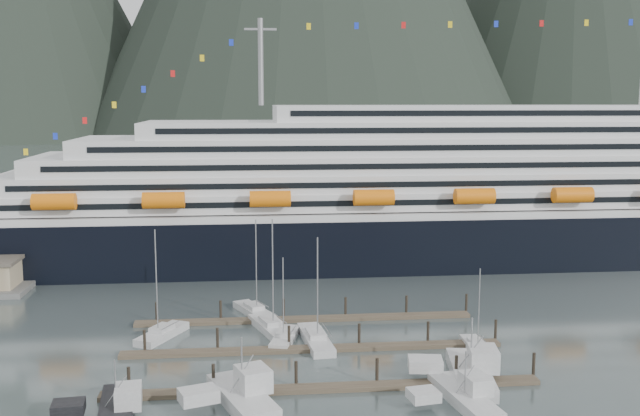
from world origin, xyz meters
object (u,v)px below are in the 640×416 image
(trawler_b, at_px, (241,395))
(trawler_d, at_px, (469,372))
(sailboat_a, at_px, (162,334))
(sailboat_d, at_px, (316,340))
(sailboat_h, at_px, (476,347))
(cruise_ship, at_px, (466,199))
(trawler_a, at_px, (115,410))
(sailboat_e, at_px, (254,311))
(trawler_c, at_px, (463,396))
(sailboat_c, at_px, (285,338))
(sailboat_b, at_px, (271,328))

(trawler_b, xyz_separation_m, trawler_d, (25.61, 4.29, 0.00))
(sailboat_a, xyz_separation_m, sailboat_d, (20.12, -4.40, -0.01))
(sailboat_h, distance_m, trawler_b, 32.73)
(cruise_ship, height_order, trawler_b, cruise_ship)
(trawler_a, height_order, trawler_d, trawler_d)
(trawler_d, bearing_deg, sailboat_d, 56.57)
(sailboat_e, xyz_separation_m, trawler_c, (21.24, -35.02, 0.39))
(sailboat_c, xyz_separation_m, trawler_c, (17.39, -22.11, 0.42))
(trawler_a, bearing_deg, sailboat_h, -74.95)
(sailboat_a, distance_m, trawler_c, 42.01)
(sailboat_c, distance_m, sailboat_d, 4.14)
(sailboat_d, relative_size, trawler_b, 1.14)
(trawler_c, bearing_deg, trawler_a, 80.67)
(sailboat_d, bearing_deg, sailboat_a, 72.18)
(trawler_d, bearing_deg, sailboat_e, 48.48)
(sailboat_b, distance_m, sailboat_c, 4.87)
(sailboat_a, bearing_deg, trawler_d, -91.14)
(sailboat_a, height_order, sailboat_d, sailboat_a)
(sailboat_h, relative_size, trawler_a, 0.91)
(sailboat_h, distance_m, trawler_a, 44.98)
(sailboat_a, distance_m, trawler_b, 25.49)
(sailboat_c, xyz_separation_m, sailboat_e, (-3.85, 12.91, 0.03))
(sailboat_e, height_order, trawler_b, sailboat_e)
(sailboat_d, distance_m, trawler_d, 21.62)
(cruise_ship, distance_m, trawler_a, 90.61)
(sailboat_b, relative_size, sailboat_h, 1.46)
(sailboat_a, bearing_deg, sailboat_h, -76.25)
(cruise_ship, relative_size, trawler_c, 16.80)
(sailboat_e, xyz_separation_m, trawler_b, (-1.81, -32.97, 0.55))
(sailboat_e, distance_m, sailboat_h, 33.49)
(trawler_b, bearing_deg, sailboat_a, 4.93)
(sailboat_h, bearing_deg, cruise_ship, -13.67)
(cruise_ship, bearing_deg, sailboat_b, -132.81)
(sailboat_e, bearing_deg, cruise_ship, -73.50)
(sailboat_e, bearing_deg, trawler_d, -163.42)
(trawler_a, relative_size, trawler_b, 0.95)
(sailboat_h, distance_m, trawler_d, 10.62)
(sailboat_b, height_order, sailboat_e, sailboat_b)
(sailboat_c, bearing_deg, sailboat_b, 35.29)
(sailboat_e, xyz_separation_m, trawler_d, (23.80, -28.68, 0.56))
(trawler_d, bearing_deg, trawler_c, 166.81)
(cruise_ship, bearing_deg, sailboat_e, -140.39)
(cruise_ship, distance_m, sailboat_h, 56.90)
(cruise_ship, height_order, sailboat_d, cruise_ship)
(sailboat_h, height_order, trawler_d, sailboat_h)
(sailboat_e, bearing_deg, sailboat_h, -147.30)
(cruise_ship, relative_size, trawler_b, 16.32)
(sailboat_b, distance_m, sailboat_d, 8.11)
(sailboat_h, relative_size, trawler_d, 0.80)
(sailboat_c, relative_size, trawler_b, 0.92)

